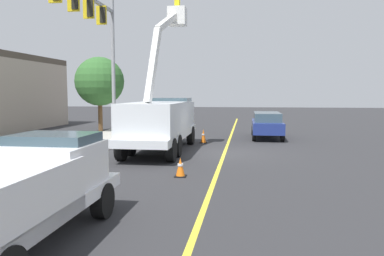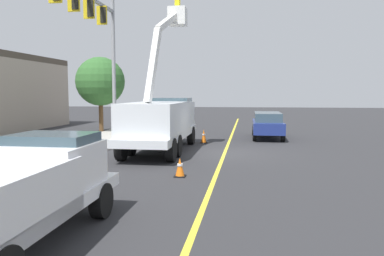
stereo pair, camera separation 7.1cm
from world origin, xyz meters
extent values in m
plane|color=#2D2D30|center=(0.00, 0.00, 0.00)|extent=(120.00, 120.00, 0.00)
cube|color=#B2ADA3|center=(0.16, 7.84, 0.06)|extent=(60.06, 4.84, 0.12)
cube|color=yellow|center=(0.00, 0.00, 0.00)|extent=(49.99, 1.19, 0.01)
cube|color=silver|center=(0.18, 3.26, 0.90)|extent=(8.25, 2.67, 0.36)
cube|color=silver|center=(2.80, 3.20, 1.67)|extent=(2.67, 2.40, 1.60)
cube|color=#384C56|center=(3.00, 3.20, 2.37)|extent=(1.85, 2.14, 0.64)
cube|color=silver|center=(-0.80, 3.28, 1.62)|extent=(5.30, 2.61, 1.80)
cube|color=white|center=(-1.73, 3.18, 4.24)|extent=(1.43, 0.60, 3.44)
cube|color=white|center=(-0.06, 2.78, 6.48)|extent=(2.41, 0.83, 1.38)
cube|color=white|center=(1.05, 2.51, 6.89)|extent=(0.90, 0.90, 0.90)
cube|color=yellow|center=(1.05, 2.51, 7.49)|extent=(0.36, 0.24, 0.60)
cylinder|color=black|center=(3.07, 4.32, 0.52)|extent=(1.05, 0.36, 1.04)
cylinder|color=black|center=(3.03, 2.07, 0.52)|extent=(1.05, 0.36, 1.04)
cylinder|color=black|center=(-1.27, 4.41, 0.52)|extent=(1.05, 0.36, 1.04)
cylinder|color=black|center=(-1.32, 2.16, 0.52)|extent=(1.05, 0.36, 1.04)
cylinder|color=black|center=(-2.59, 4.44, 0.52)|extent=(1.05, 0.36, 1.04)
cylinder|color=black|center=(-2.63, 2.19, 0.52)|extent=(1.05, 0.36, 1.04)
cube|color=white|center=(-11.79, 3.51, 0.75)|extent=(5.64, 2.22, 0.30)
cube|color=white|center=(-10.56, 3.48, 1.30)|extent=(2.06, 1.97, 1.10)
cube|color=#384C56|center=(-10.36, 3.48, 1.78)|extent=(1.38, 1.79, 0.56)
cylinder|color=black|center=(-9.93, 4.41, 0.42)|extent=(0.85, 0.32, 0.84)
cylinder|color=black|center=(-9.96, 2.52, 0.42)|extent=(0.85, 0.32, 0.84)
cube|color=navy|center=(6.53, -2.54, 0.79)|extent=(4.84, 2.00, 0.70)
cube|color=#384C56|center=(6.68, -2.54, 1.39)|extent=(3.49, 1.74, 0.60)
cylinder|color=black|center=(4.88, -3.36, 0.34)|extent=(0.68, 0.25, 0.68)
cylinder|color=black|center=(4.92, -1.65, 0.34)|extent=(0.68, 0.25, 0.68)
cylinder|color=black|center=(8.15, -3.43, 0.34)|extent=(0.68, 0.25, 0.68)
cylinder|color=black|center=(8.18, -1.72, 0.34)|extent=(0.68, 0.25, 0.68)
cube|color=black|center=(-5.39, 1.36, 0.02)|extent=(0.40, 0.40, 0.04)
cone|color=orange|center=(-5.39, 1.36, 0.37)|extent=(0.32, 0.32, 0.65)
cylinder|color=white|center=(-5.39, 1.36, 0.43)|extent=(0.20, 0.20, 0.08)
cube|color=black|center=(3.69, 1.40, 0.02)|extent=(0.40, 0.40, 0.04)
cone|color=orange|center=(3.69, 1.40, 0.43)|extent=(0.32, 0.32, 0.78)
cylinder|color=white|center=(3.69, 1.40, 0.51)|extent=(0.20, 0.20, 0.08)
cylinder|color=gray|center=(3.35, 6.77, 4.28)|extent=(0.22, 0.22, 8.55)
cube|color=gold|center=(1.68, 6.81, 7.20)|extent=(0.13, 0.56, 1.00)
cube|color=black|center=(1.68, 6.71, 7.20)|extent=(0.21, 0.32, 0.84)
cube|color=gold|center=(0.02, 6.84, 7.20)|extent=(0.13, 0.56, 1.00)
cube|color=black|center=(0.02, 6.74, 7.20)|extent=(0.21, 0.32, 0.84)
cube|color=gold|center=(-1.65, 6.88, 7.20)|extent=(0.13, 0.56, 1.00)
cube|color=black|center=(-1.65, 6.78, 7.20)|extent=(0.21, 0.32, 0.84)
cylinder|color=brown|center=(8.28, 9.53, 1.28)|extent=(0.32, 0.32, 2.57)
sphere|color=#33662D|center=(8.28, 9.53, 3.82)|extent=(3.59, 3.59, 3.59)
camera|label=1|loc=(-18.32, -0.68, 2.98)|focal=34.88mm
camera|label=2|loc=(-18.31, -0.75, 2.98)|focal=34.88mm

